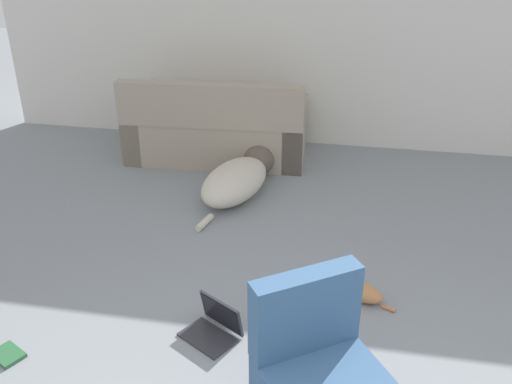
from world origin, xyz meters
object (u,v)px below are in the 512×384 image
(cat, at_px, (354,290))
(laptop_open, at_px, (216,323))
(dog, at_px, (239,178))
(book_green, at_px, (8,355))
(couch, at_px, (217,131))

(cat, bearing_deg, laptop_open, 55.65)
(dog, height_order, book_green, dog)
(couch, distance_m, dog, 0.87)
(cat, relative_size, laptop_open, 1.24)
(dog, relative_size, laptop_open, 3.31)
(couch, bearing_deg, dog, 114.37)
(dog, distance_m, cat, 1.78)
(couch, height_order, book_green, couch)
(dog, bearing_deg, laptop_open, -158.52)
(dog, distance_m, book_green, 2.53)
(dog, bearing_deg, cat, -128.05)
(dog, xyz_separation_m, laptop_open, (0.26, -1.92, -0.08))
(dog, height_order, laptop_open, dog)
(couch, relative_size, cat, 3.58)
(couch, bearing_deg, laptop_open, 100.59)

